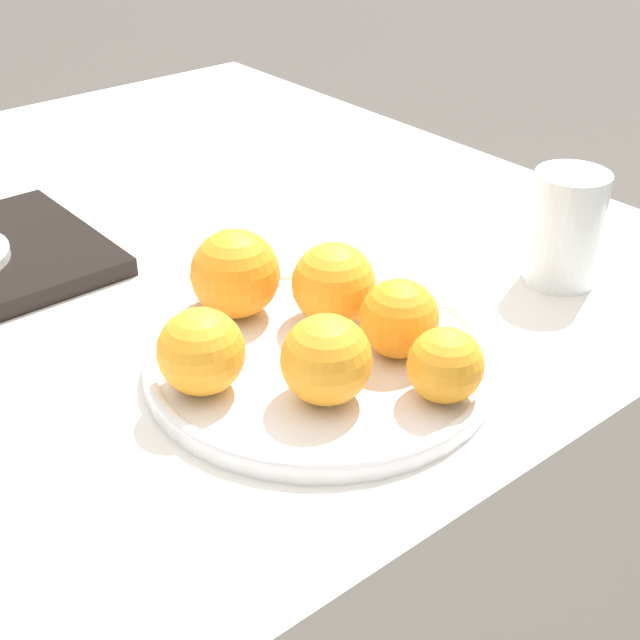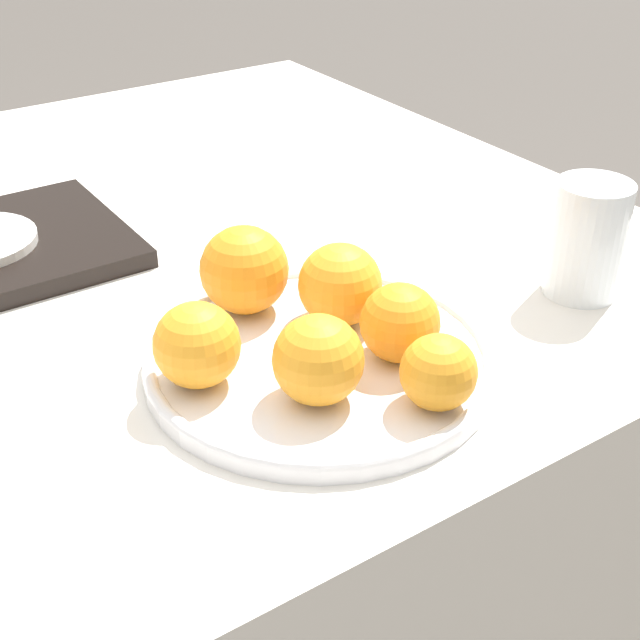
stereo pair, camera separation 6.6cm
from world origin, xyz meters
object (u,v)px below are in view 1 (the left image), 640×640
water_glass (566,228)px  orange_3 (201,352)px  orange_0 (326,360)px  orange_5 (445,365)px  orange_2 (235,274)px  fruit_platter (320,358)px  orange_4 (334,284)px  orange_1 (399,319)px

water_glass → orange_3: bearing=172.1°
orange_0 → orange_5: 0.10m
orange_2 → water_glass: (0.31, -0.14, 0.00)m
fruit_platter → orange_0: size_ratio=4.15×
orange_2 → orange_5: bearing=-76.7°
orange_4 → water_glass: bearing=-15.7°
orange_1 → orange_3: (-0.16, 0.06, 0.00)m
water_glass → fruit_platter: bearing=173.7°
orange_2 → orange_4: 0.09m
orange_3 → water_glass: size_ratio=0.62×
orange_2 → water_glass: water_glass is taller
orange_3 → water_glass: (0.40, -0.06, 0.01)m
orange_3 → orange_0: bearing=-47.0°
orange_3 → orange_4: size_ratio=0.94×
orange_1 → water_glass: 0.24m
orange_0 → orange_2: bearing=81.8°
fruit_platter → orange_3: (-0.11, 0.02, 0.04)m
fruit_platter → orange_5: (0.04, -0.11, 0.04)m
orange_2 → orange_5: (0.05, -0.22, -0.01)m
orange_1 → orange_0: bearing=-173.1°
orange_0 → orange_4: bearing=46.8°
orange_0 → orange_2: (0.02, 0.16, 0.00)m
fruit_platter → orange_4: bearing=38.4°
orange_3 → orange_1: bearing=-21.5°
orange_3 → water_glass: 0.41m
orange_1 → orange_4: size_ratio=0.90×
orange_3 → fruit_platter: bearing=-12.3°
fruit_platter → orange_1: 0.08m
orange_3 → orange_5: (0.14, -0.14, -0.01)m
orange_5 → water_glass: (0.26, 0.08, 0.01)m
orange_1 → orange_5: (-0.02, -0.07, -0.00)m
orange_0 → orange_3: bearing=133.0°
orange_0 → orange_2: orange_2 is taller
orange_0 → orange_1: size_ratio=1.07×
fruit_platter → orange_3: 0.12m
orange_0 → orange_2: size_ratio=0.89×
orange_1 → water_glass: bearing=1.9°
orange_0 → orange_1: 0.09m
orange_4 → water_glass: (0.25, -0.07, 0.01)m
orange_1 → water_glass: (0.24, 0.01, 0.01)m
orange_5 → fruit_platter: bearing=108.7°
orange_1 → orange_5: 0.07m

